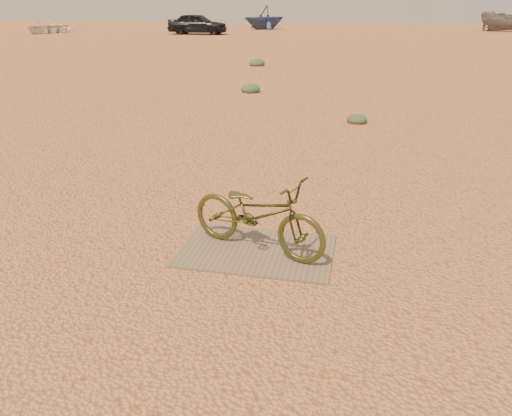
% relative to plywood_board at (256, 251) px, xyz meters
% --- Properties ---
extents(ground, '(120.00, 120.00, 0.00)m').
position_rel_plywood_board_xyz_m(ground, '(0.07, 0.24, -0.01)').
color(ground, '#E99859').
rests_on(ground, ground).
extents(plywood_board, '(1.61, 1.06, 0.02)m').
position_rel_plywood_board_xyz_m(plywood_board, '(0.00, 0.00, 0.00)').
color(plywood_board, '#7D6251').
rests_on(plywood_board, ground).
extents(bicycle, '(1.65, 1.03, 0.82)m').
position_rel_plywood_board_xyz_m(bicycle, '(0.01, 0.01, 0.42)').
color(bicycle, '#43471D').
rests_on(bicycle, plywood_board).
extents(car, '(4.69, 1.96, 1.59)m').
position_rel_plywood_board_xyz_m(car, '(-12.51, 35.75, 0.78)').
color(car, black).
rests_on(car, ground).
extents(boat_near_left, '(3.56, 4.78, 0.95)m').
position_rel_plywood_board_xyz_m(boat_near_left, '(-25.40, 34.62, 0.46)').
color(boat_near_left, white).
rests_on(boat_near_left, ground).
extents(boat_far_left, '(5.38, 5.34, 2.15)m').
position_rel_plywood_board_xyz_m(boat_far_left, '(-8.81, 44.26, 1.06)').
color(boat_far_left, '#344B7D').
rests_on(boat_far_left, ground).
extents(boat_mid_right, '(4.99, 2.81, 1.82)m').
position_rel_plywood_board_xyz_m(boat_mid_right, '(12.65, 44.84, 0.90)').
color(boat_mid_right, slate).
rests_on(boat_mid_right, ground).
extents(kale_a, '(0.57, 0.57, 0.31)m').
position_rel_plywood_board_xyz_m(kale_a, '(-2.28, 9.78, -0.01)').
color(kale_a, '#476140').
rests_on(kale_a, ground).
extents(kale_b, '(0.45, 0.45, 0.25)m').
position_rel_plywood_board_xyz_m(kale_b, '(0.87, 6.40, -0.01)').
color(kale_b, '#476140').
rests_on(kale_b, ground).
extents(kale_c, '(0.65, 0.65, 0.36)m').
position_rel_plywood_board_xyz_m(kale_c, '(-3.45, 16.11, -0.01)').
color(kale_c, '#476140').
rests_on(kale_c, ground).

